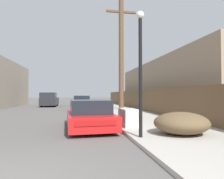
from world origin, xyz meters
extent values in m
cube|color=#ADA89E|center=(5.30, 23.50, 0.06)|extent=(4.20, 63.00, 0.12)
cube|color=silver|center=(3.75, 5.68, 0.48)|extent=(0.69, 1.62, 0.72)
cube|color=white|center=(3.75, 5.68, 0.86)|extent=(0.66, 1.55, 0.03)
cube|color=#333335|center=(3.94, 6.17, 0.89)|extent=(0.03, 0.20, 0.02)
cube|color=gray|center=(3.75, 5.93, 0.88)|extent=(0.68, 0.08, 0.01)
cube|color=gray|center=(3.75, 5.44, 0.88)|extent=(0.68, 0.08, 0.01)
cube|color=red|center=(1.95, 6.04, 0.43)|extent=(2.15, 4.63, 0.57)
cube|color=black|center=(1.97, 5.64, 1.00)|extent=(1.75, 2.26, 0.57)
cube|color=#B21414|center=(2.08, 3.77, 0.53)|extent=(1.48, 0.12, 0.20)
cylinder|color=black|center=(1.04, 7.40, 0.32)|extent=(0.24, 0.66, 0.65)
cylinder|color=black|center=(2.69, 7.49, 0.32)|extent=(0.24, 0.66, 0.65)
cylinder|color=black|center=(1.21, 4.60, 0.32)|extent=(0.24, 0.66, 0.65)
cylinder|color=black|center=(2.86, 4.69, 0.32)|extent=(0.24, 0.66, 0.65)
cube|color=#2D478C|center=(1.83, 16.92, 0.51)|extent=(1.73, 4.36, 0.72)
cube|color=black|center=(1.83, 16.75, 1.15)|extent=(1.48, 2.45, 0.56)
cube|color=#B21414|center=(1.84, 14.73, 0.63)|extent=(1.33, 0.04, 0.25)
cylinder|color=black|center=(1.09, 18.27, 0.33)|extent=(0.20, 0.66, 0.65)
cylinder|color=black|center=(2.56, 18.28, 0.33)|extent=(0.20, 0.66, 0.65)
cylinder|color=black|center=(1.11, 15.57, 0.33)|extent=(0.20, 0.66, 0.65)
cylinder|color=black|center=(2.57, 15.58, 0.33)|extent=(0.20, 0.66, 0.65)
cube|color=black|center=(1.85, 25.63, 0.50)|extent=(1.86, 4.72, 0.71)
cube|color=black|center=(1.84, 25.45, 1.13)|extent=(1.58, 2.65, 0.55)
cube|color=#B21414|center=(1.80, 23.27, 0.62)|extent=(1.39, 0.06, 0.25)
cylinder|color=black|center=(1.10, 27.10, 0.32)|extent=(0.21, 0.64, 0.64)
cylinder|color=black|center=(2.64, 27.07, 0.32)|extent=(0.21, 0.64, 0.64)
cylinder|color=black|center=(1.05, 24.19, 0.32)|extent=(0.21, 0.64, 0.64)
cylinder|color=black|center=(2.59, 24.17, 0.32)|extent=(0.21, 0.64, 0.64)
cube|color=#232328|center=(-2.17, 24.34, 0.66)|extent=(1.96, 5.39, 0.93)
cube|color=#232328|center=(-2.16, 22.86, 1.46)|extent=(1.82, 2.43, 0.67)
cube|color=black|center=(-2.16, 22.86, 1.48)|extent=(1.85, 2.38, 0.37)
cylinder|color=black|center=(-1.36, 22.68, 0.40)|extent=(0.27, 0.80, 0.80)
cylinder|color=black|center=(-2.95, 22.67, 0.40)|extent=(0.27, 0.80, 0.80)
cylinder|color=black|center=(-1.39, 26.01, 0.40)|extent=(0.27, 0.80, 0.80)
cylinder|color=black|center=(-2.98, 25.99, 0.40)|extent=(0.27, 0.80, 0.80)
cylinder|color=brown|center=(4.00, 8.38, 3.66)|extent=(0.29, 0.29, 7.08)
cube|color=brown|center=(4.00, 8.38, 6.49)|extent=(1.80, 0.12, 0.12)
cylinder|color=black|center=(3.50, 3.17, 2.09)|extent=(0.12, 0.12, 3.94)
sphere|color=white|center=(3.50, 3.17, 4.19)|extent=(0.26, 0.26, 0.26)
ellipsoid|color=brown|center=(5.08, 3.40, 0.51)|extent=(1.94, 1.85, 0.78)
cube|color=brown|center=(7.25, 15.68, 1.04)|extent=(0.08, 31.83, 1.84)
cube|color=gray|center=(11.57, 16.02, 2.43)|extent=(6.00, 20.58, 4.86)
cylinder|color=#282D42|center=(5.75, 16.39, 0.56)|extent=(0.28, 0.28, 0.87)
cylinder|color=#2D5193|center=(5.75, 16.39, 1.34)|extent=(0.34, 0.34, 0.69)
sphere|color=#8C664C|center=(5.75, 16.39, 1.81)|extent=(0.26, 0.26, 0.26)
camera|label=1|loc=(1.44, -3.17, 1.52)|focal=32.00mm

